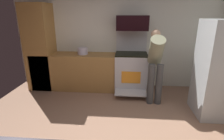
{
  "coord_description": "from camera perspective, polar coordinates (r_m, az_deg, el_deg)",
  "views": [
    {
      "loc": [
        0.25,
        -2.25,
        1.87
      ],
      "look_at": [
        0.04,
        0.3,
        1.05
      ],
      "focal_mm": 28.48,
      "sensor_mm": 36.0,
      "label": 1
    }
  ],
  "objects": [
    {
      "name": "person_cook",
      "position": [
        3.83,
        13.83,
        2.73
      ],
      "size": [
        0.31,
        0.6,
        1.54
      ],
      "color": "#404040",
      "rests_on": "ground"
    },
    {
      "name": "wall_back",
      "position": [
        4.63,
        1.67,
        10.72
      ],
      "size": [
        5.2,
        0.12,
        2.6
      ],
      "primitive_type": "cube",
      "color": "silver",
      "rests_on": "ground"
    },
    {
      "name": "oven_range",
      "position": [
        4.43,
        6.06,
        -0.23
      ],
      "size": [
        0.76,
        0.98,
        1.48
      ],
      "color": "#BBB8BC",
      "rests_on": "ground"
    },
    {
      "name": "cabinet_column",
      "position": [
        4.82,
        -21.99,
        6.71
      ],
      "size": [
        0.6,
        0.6,
        2.1
      ],
      "primitive_type": "cube",
      "color": "#9D6E39",
      "rests_on": "ground"
    },
    {
      "name": "stock_pot",
      "position": [
        4.46,
        -9.4,
        6.06
      ],
      "size": [
        0.25,
        0.25,
        0.16
      ],
      "primitive_type": "cylinder",
      "color": "#B9B2C9",
      "rests_on": "lower_cabinet_run"
    },
    {
      "name": "microwave",
      "position": [
        4.32,
        6.54,
        14.78
      ],
      "size": [
        0.74,
        0.38,
        0.34
      ],
      "primitive_type": "cube",
      "color": "black",
      "rests_on": "oven_range"
    },
    {
      "name": "lower_cabinet_run",
      "position": [
        4.61,
        -9.93,
        -0.43
      ],
      "size": [
        2.4,
        0.6,
        0.9
      ],
      "primitive_type": "cube",
      "color": "#9D6E39",
      "rests_on": "ground"
    }
  ]
}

